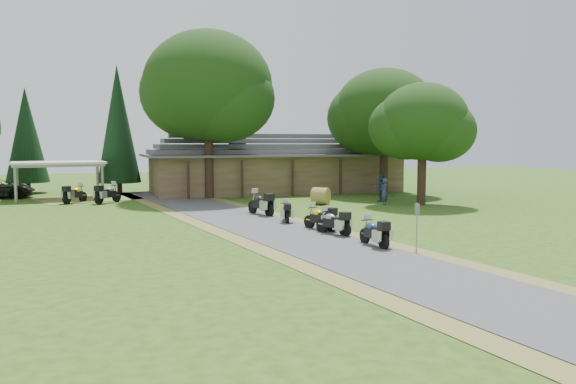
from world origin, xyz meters
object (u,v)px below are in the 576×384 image
object	(u,v)px
motorcycle_row_a	(374,231)
motorcycle_row_c	(320,217)
motorcycle_row_d	(286,211)
motorcycle_row_b	(333,221)
motorcycle_row_e	(261,202)
hay_bale	(321,196)
lodge	(275,162)
motorcycle_carport_b	(108,193)
carport	(59,180)
motorcycle_carport_a	(75,193)

from	to	relation	value
motorcycle_row_a	motorcycle_row_c	world-z (taller)	motorcycle_row_c
motorcycle_row_a	motorcycle_row_d	world-z (taller)	motorcycle_row_a
motorcycle_row_b	motorcycle_row_e	size ratio (longest dim) A/B	0.85
hay_bale	lodge	bearing A→B (deg)	88.64
motorcycle_row_d	motorcycle_row_e	bearing A→B (deg)	21.49
hay_bale	motorcycle_row_d	bearing A→B (deg)	-124.49
lodge	hay_bale	bearing A→B (deg)	-91.36
motorcycle_row_a	motorcycle_carport_b	size ratio (longest dim) A/B	0.86
motorcycle_row_c	motorcycle_row_d	bearing A→B (deg)	-11.48
carport	hay_bale	distance (m)	19.22
motorcycle_row_a	hay_bale	size ratio (longest dim) A/B	1.58
motorcycle_row_b	motorcycle_carport_a	bearing A→B (deg)	9.17
motorcycle_row_c	motorcycle_row_e	bearing A→B (deg)	-12.74
lodge	hay_bale	distance (m)	10.87
motorcycle_row_e	motorcycle_row_b	bearing A→B (deg)	170.49
motorcycle_row_a	motorcycle_row_d	distance (m)	7.73
motorcycle_row_a	hay_bale	world-z (taller)	motorcycle_row_a
lodge	motorcycle_carport_b	bearing A→B (deg)	-159.25
carport	motorcycle_row_b	distance (m)	24.65
motorcycle_row_a	motorcycle_carport_b	distance (m)	22.36
carport	motorcycle_row_e	bearing A→B (deg)	-55.59
motorcycle_row_e	motorcycle_carport_a	xyz separation A→B (m)	(-10.13, 10.32, -0.04)
motorcycle_carport_a	hay_bale	world-z (taller)	motorcycle_carport_a
motorcycle_carport_a	carport	bearing A→B (deg)	58.09
carport	motorcycle_carport_a	distance (m)	3.60
motorcycle_row_a	motorcycle_carport_b	xyz separation A→B (m)	(-9.49, 20.25, 0.10)
carport	hay_bale	bearing A→B (deg)	-35.64
motorcycle_row_b	hay_bale	size ratio (longest dim) A/B	1.58
motorcycle_row_c	hay_bale	world-z (taller)	motorcycle_row_c
carport	lodge	bearing A→B (deg)	-1.89
motorcycle_carport_a	hay_bale	bearing A→B (deg)	-73.25
carport	motorcycle_row_b	xyz separation A→B (m)	(12.37, -21.32, -0.75)
motorcycle_row_b	motorcycle_row_c	world-z (taller)	motorcycle_row_c
lodge	hay_bale	size ratio (longest dim) A/B	18.85
motorcycle_row_e	motorcycle_carport_b	world-z (taller)	motorcycle_row_e
carport	motorcycle_row_b	bearing A→B (deg)	-64.98
motorcycle_row_e	motorcycle_carport_a	bearing A→B (deg)	26.80
motorcycle_row_a	carport	bearing A→B (deg)	23.88
lodge	motorcycle_carport_a	distance (m)	16.33
motorcycle_row_c	motorcycle_row_d	distance (m)	3.21
motorcycle_row_c	motorcycle_row_e	distance (m)	6.36
motorcycle_carport_a	lodge	bearing A→B (deg)	-35.34
hay_bale	motorcycle_carport_a	bearing A→B (deg)	157.40
lodge	motorcycle_carport_b	xyz separation A→B (m)	(-13.54, -5.13, -1.74)
motorcycle_row_a	motorcycle_row_e	size ratio (longest dim) A/B	0.85
carport	motorcycle_carport_a	size ratio (longest dim) A/B	3.16
lodge	motorcycle_row_a	xyz separation A→B (m)	(-4.06, -25.38, -1.84)
lodge	motorcycle_row_d	bearing A→B (deg)	-105.99
motorcycle_row_a	motorcycle_row_b	distance (m)	3.15
lodge	motorcycle_row_a	world-z (taller)	lodge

